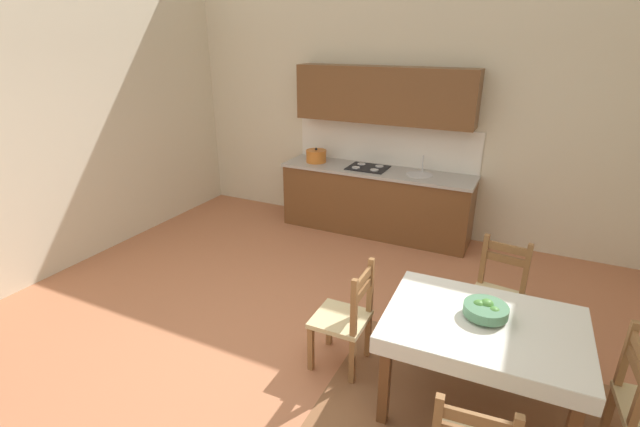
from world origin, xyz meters
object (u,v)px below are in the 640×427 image
Objects in this scene: dining_table at (483,337)px; kitchen_cabinetry at (377,172)px; dining_chair_tv_side at (345,319)px; dining_chair_kitchen_side at (497,295)px; fruit_bowl at (486,310)px.

kitchen_cabinetry is at bearing 122.33° from dining_table.
dining_chair_tv_side is (-1.04, 0.03, -0.18)m from dining_table.
dining_chair_kitchen_side is at bearing 40.72° from dining_chair_tv_side.
dining_chair_kitchen_side is at bearing 88.18° from fruit_bowl.
dining_chair_tv_side is at bearing -139.28° from dining_chair_kitchen_side.
dining_table is 1.05m from dining_chair_tv_side.
kitchen_cabinetry is 8.59× the size of fruit_bowl.
kitchen_cabinetry reaches higher than dining_chair_tv_side.
dining_chair_tv_side is at bearing 178.51° from dining_table.
dining_chair_tv_side is 1.09m from fruit_bowl.
fruit_bowl is (1.74, -2.71, -0.04)m from kitchen_cabinetry.
kitchen_cabinetry is at bearing 122.69° from fruit_bowl.
dining_table is at bearing -91.06° from dining_chair_kitchen_side.
fruit_bowl is at bearing -91.82° from dining_chair_kitchen_side.
kitchen_cabinetry reaches higher than dining_chair_kitchen_side.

